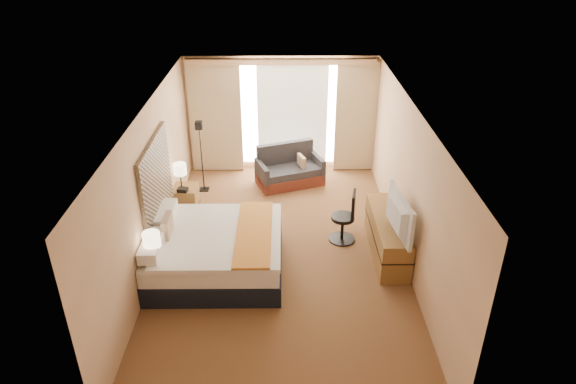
{
  "coord_description": "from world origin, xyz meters",
  "views": [
    {
      "loc": [
        0.06,
        -7.4,
        5.16
      ],
      "look_at": [
        0.13,
        0.4,
        1.0
      ],
      "focal_mm": 32.0,
      "sensor_mm": 36.0,
      "label": 1
    }
  ],
  "objects_px": {
    "floor_lamp": "(200,143)",
    "television": "(393,215)",
    "nightstand_right": "(186,200)",
    "desk_chair": "(346,219)",
    "media_dresser": "(387,236)",
    "lamp_right": "(180,170)",
    "loveseat": "(289,171)",
    "lamp_left": "(152,240)",
    "bed": "(216,251)",
    "nightstand_left": "(159,278)"
  },
  "relations": [
    {
      "from": "nightstand_right",
      "to": "loveseat",
      "type": "height_order",
      "value": "loveseat"
    },
    {
      "from": "bed",
      "to": "loveseat",
      "type": "height_order",
      "value": "bed"
    },
    {
      "from": "nightstand_right",
      "to": "media_dresser",
      "type": "height_order",
      "value": "media_dresser"
    },
    {
      "from": "desk_chair",
      "to": "lamp_left",
      "type": "xyz_separation_m",
      "value": [
        -3.05,
        -1.46,
        0.54
      ]
    },
    {
      "from": "lamp_left",
      "to": "loveseat",
      "type": "bearing_deg",
      "value": 61.09
    },
    {
      "from": "floor_lamp",
      "to": "television",
      "type": "xyz_separation_m",
      "value": [
        3.44,
        -2.83,
        -0.07
      ]
    },
    {
      "from": "television",
      "to": "bed",
      "type": "bearing_deg",
      "value": 84.26
    },
    {
      "from": "bed",
      "to": "desk_chair",
      "type": "relative_size",
      "value": 2.17
    },
    {
      "from": "lamp_right",
      "to": "nightstand_right",
      "type": "bearing_deg",
      "value": 52.72
    },
    {
      "from": "nightstand_left",
      "to": "floor_lamp",
      "type": "relative_size",
      "value": 0.35
    },
    {
      "from": "media_dresser",
      "to": "bed",
      "type": "relative_size",
      "value": 0.85
    },
    {
      "from": "lamp_left",
      "to": "lamp_right",
      "type": "bearing_deg",
      "value": 90.49
    },
    {
      "from": "media_dresser",
      "to": "television",
      "type": "xyz_separation_m",
      "value": [
        -0.05,
        -0.45,
        0.68
      ]
    },
    {
      "from": "lamp_left",
      "to": "television",
      "type": "xyz_separation_m",
      "value": [
        3.68,
        0.61,
        0.05
      ]
    },
    {
      "from": "lamp_right",
      "to": "television",
      "type": "xyz_separation_m",
      "value": [
        3.7,
        -1.84,
        0.07
      ]
    },
    {
      "from": "floor_lamp",
      "to": "lamp_right",
      "type": "height_order",
      "value": "floor_lamp"
    },
    {
      "from": "desk_chair",
      "to": "nightstand_right",
      "type": "bearing_deg",
      "value": 172.36
    },
    {
      "from": "bed",
      "to": "media_dresser",
      "type": "bearing_deg",
      "value": 9.42
    },
    {
      "from": "floor_lamp",
      "to": "desk_chair",
      "type": "xyz_separation_m",
      "value": [
        2.81,
        -1.97,
        -0.66
      ]
    },
    {
      "from": "loveseat",
      "to": "lamp_right",
      "type": "xyz_separation_m",
      "value": [
        -2.09,
        -1.31,
        0.67
      ]
    },
    {
      "from": "nightstand_left",
      "to": "bed",
      "type": "height_order",
      "value": "bed"
    },
    {
      "from": "nightstand_left",
      "to": "television",
      "type": "bearing_deg",
      "value": 9.35
    },
    {
      "from": "floor_lamp",
      "to": "lamp_right",
      "type": "xyz_separation_m",
      "value": [
        -0.26,
        -1.0,
        -0.14
      ]
    },
    {
      "from": "media_dresser",
      "to": "desk_chair",
      "type": "relative_size",
      "value": 1.84
    },
    {
      "from": "desk_chair",
      "to": "lamp_left",
      "type": "distance_m",
      "value": 3.43
    },
    {
      "from": "nightstand_right",
      "to": "media_dresser",
      "type": "bearing_deg",
      "value": -21.4
    },
    {
      "from": "nightstand_left",
      "to": "bed",
      "type": "bearing_deg",
      "value": 35.19
    },
    {
      "from": "television",
      "to": "floor_lamp",
      "type": "bearing_deg",
      "value": 44.16
    },
    {
      "from": "nightstand_right",
      "to": "loveseat",
      "type": "distance_m",
      "value": 2.4
    },
    {
      "from": "lamp_right",
      "to": "desk_chair",
      "type": "bearing_deg",
      "value": -17.65
    },
    {
      "from": "nightstand_right",
      "to": "lamp_left",
      "type": "bearing_deg",
      "value": -90.62
    },
    {
      "from": "floor_lamp",
      "to": "desk_chair",
      "type": "distance_m",
      "value": 3.5
    },
    {
      "from": "desk_chair",
      "to": "bed",
      "type": "bearing_deg",
      "value": -146.81
    },
    {
      "from": "media_dresser",
      "to": "lamp_right",
      "type": "relative_size",
      "value": 3.4
    },
    {
      "from": "media_dresser",
      "to": "loveseat",
      "type": "height_order",
      "value": "loveseat"
    },
    {
      "from": "nightstand_left",
      "to": "lamp_left",
      "type": "relative_size",
      "value": 1.0
    },
    {
      "from": "loveseat",
      "to": "television",
      "type": "relative_size",
      "value": 1.35
    },
    {
      "from": "media_dresser",
      "to": "lamp_right",
      "type": "distance_m",
      "value": 4.04
    },
    {
      "from": "media_dresser",
      "to": "desk_chair",
      "type": "xyz_separation_m",
      "value": [
        -0.67,
        0.41,
        0.09
      ]
    },
    {
      "from": "lamp_left",
      "to": "bed",
      "type": "bearing_deg",
      "value": 34.55
    },
    {
      "from": "lamp_right",
      "to": "media_dresser",
      "type": "bearing_deg",
      "value": -20.31
    },
    {
      "from": "desk_chair",
      "to": "television",
      "type": "xyz_separation_m",
      "value": [
        0.62,
        -0.86,
        0.6
      ]
    },
    {
      "from": "nightstand_right",
      "to": "floor_lamp",
      "type": "distance_m",
      "value": 1.26
    },
    {
      "from": "nightstand_right",
      "to": "television",
      "type": "distance_m",
      "value": 4.18
    },
    {
      "from": "bed",
      "to": "television",
      "type": "height_order",
      "value": "television"
    },
    {
      "from": "bed",
      "to": "lamp_left",
      "type": "bearing_deg",
      "value": -145.45
    },
    {
      "from": "nightstand_right",
      "to": "bed",
      "type": "bearing_deg",
      "value": -67.26
    },
    {
      "from": "floor_lamp",
      "to": "television",
      "type": "relative_size",
      "value": 1.35
    },
    {
      "from": "desk_chair",
      "to": "media_dresser",
      "type": "bearing_deg",
      "value": -19.94
    },
    {
      "from": "desk_chair",
      "to": "lamp_right",
      "type": "xyz_separation_m",
      "value": [
        -3.07,
        0.98,
        0.52
      ]
    }
  ]
}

